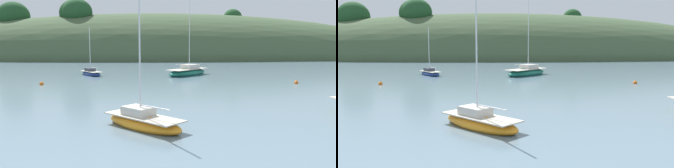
# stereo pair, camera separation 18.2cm
# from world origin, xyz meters

# --- Properties ---
(far_shoreline_hill) EXTENTS (150.00, 36.00, 28.37)m
(far_shoreline_hill) POSITION_xyz_m (-0.26, 87.31, 0.13)
(far_shoreline_hill) COLOR #425638
(far_shoreline_hill) RESTS_ON ground
(sailboat_grey_yawl) EXTENTS (5.01, 5.01, 7.32)m
(sailboat_grey_yawl) POSITION_xyz_m (-1.78, 10.54, 0.34)
(sailboat_grey_yawl) COLOR orange
(sailboat_grey_yawl) RESTS_ON ground
(sailboat_black_sloop) EXTENTS (4.02, 4.76, 6.85)m
(sailboat_black_sloop) POSITION_xyz_m (-9.92, 39.71, 0.31)
(sailboat_black_sloop) COLOR navy
(sailboat_black_sloop) RESTS_ON ground
(sailboat_navy_dinghy) EXTENTS (6.98, 7.27, 11.11)m
(sailboat_navy_dinghy) POSITION_xyz_m (3.63, 39.16, 0.45)
(sailboat_navy_dinghy) COLOR #196B56
(sailboat_navy_dinghy) RESTS_ON ground
(mooring_buoy_inner) EXTENTS (0.44, 0.44, 0.54)m
(mooring_buoy_inner) POSITION_xyz_m (14.86, 29.28, 0.12)
(mooring_buoy_inner) COLOR orange
(mooring_buoy_inner) RESTS_ON ground
(mooring_buoy_channel) EXTENTS (0.44, 0.44, 0.54)m
(mooring_buoy_channel) POSITION_xyz_m (-13.40, 29.37, 0.12)
(mooring_buoy_channel) COLOR orange
(mooring_buoy_channel) RESTS_ON ground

